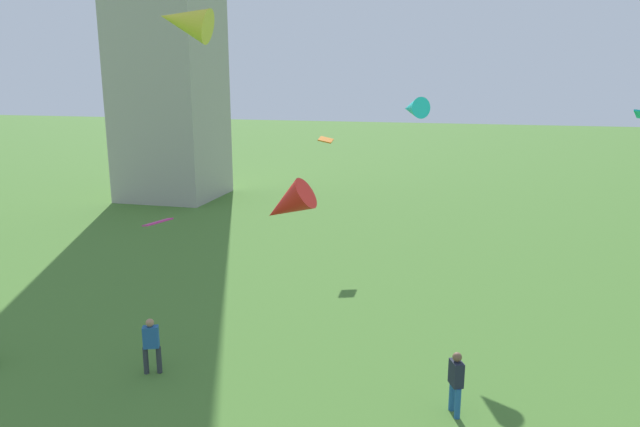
# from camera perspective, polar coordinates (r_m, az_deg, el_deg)

# --- Properties ---
(person_0) EXTENTS (0.45, 0.55, 1.85)m
(person_0) POSITION_cam_1_polar(r_m,az_deg,el_deg) (17.27, 12.92, -15.28)
(person_0) COLOR #235693
(person_0) RESTS_ON ground_plane
(person_2) EXTENTS (0.54, 0.43, 1.83)m
(person_2) POSITION_cam_1_polar(r_m,az_deg,el_deg) (19.67, -15.90, -11.84)
(person_2) COLOR #2D3338
(person_2) RESTS_ON ground_plane
(kite_flying_1) EXTENTS (0.78, 1.09, 0.30)m
(kite_flying_1) POSITION_cam_1_polar(r_m,az_deg,el_deg) (31.21, 0.56, 7.10)
(kite_flying_1) COLOR #CC5F07
(kite_flying_2) EXTENTS (1.02, 1.08, 0.30)m
(kite_flying_2) POSITION_cam_1_polar(r_m,az_deg,el_deg) (20.30, -15.33, -0.81)
(kite_flying_2) COLOR #CB2985
(kite_flying_4) EXTENTS (2.54, 1.76, 1.94)m
(kite_flying_4) POSITION_cam_1_polar(r_m,az_deg,el_deg) (26.88, -12.91, 17.55)
(kite_flying_4) COLOR yellow
(kite_flying_5) EXTENTS (1.44, 0.93, 1.27)m
(kite_flying_5) POSITION_cam_1_polar(r_m,az_deg,el_deg) (13.64, -3.15, 0.86)
(kite_flying_5) COLOR red
(kite_flying_6) EXTENTS (1.47, 1.54, 0.96)m
(kite_flying_6) POSITION_cam_1_polar(r_m,az_deg,el_deg) (24.77, 8.91, 9.96)
(kite_flying_6) COLOR #21D9DC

